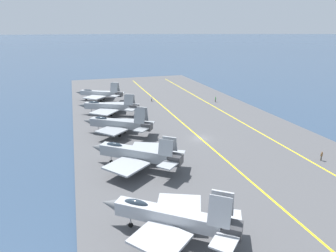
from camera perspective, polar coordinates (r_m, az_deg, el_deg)
The scene contains 12 objects.
ground_plane at distance 65.60m, azimuth 6.19°, elevation -2.69°, with size 2000.00×2000.00×0.00m, color #2D425B.
carrier_deck at distance 65.53m, azimuth 6.19°, elevation -2.52°, with size 170.92×52.78×0.40m, color #4C4C4F.
deck_stripe_foul_line at distance 72.23m, azimuth 16.84°, elevation -1.05°, with size 153.83×0.36×0.01m, color yellow.
deck_stripe_centerline at distance 65.46m, azimuth 6.20°, elevation -2.36°, with size 153.83×0.36×0.01m, color yellow.
parked_jet_nearest at distance 35.30m, azimuth 0.44°, elevation -16.84°, with size 13.46×15.76×6.80m.
parked_jet_second at distance 51.26m, azimuth -6.13°, elevation -5.23°, with size 14.32×15.84×6.20m.
parked_jet_third at distance 67.23m, azimuth -9.52°, elevation 0.44°, with size 13.02×15.88×6.75m.
parked_jet_fourth at distance 83.12m, azimuth -11.15°, elevation 3.67°, with size 14.11×16.97×5.96m.
parked_jet_fifth at distance 100.02m, azimuth -12.87°, elevation 6.06°, with size 13.17×15.87×6.26m.
crew_green_vest at distance 97.74m, azimuth 9.04°, elevation 5.09°, with size 0.45×0.38×1.75m.
crew_white_vest at distance 97.54m, azimuth -3.15°, elevation 5.24°, with size 0.45×0.46×1.67m.
crew_brown_vest at distance 60.99m, azimuth 27.22°, elevation -5.03°, with size 0.39×0.45×1.73m.
Camera 1 is at (-55.98, 24.86, 23.49)m, focal length 32.00 mm.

